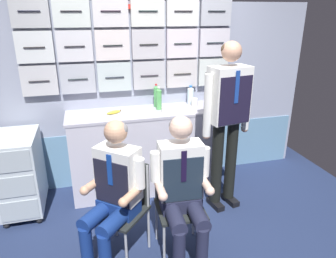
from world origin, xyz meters
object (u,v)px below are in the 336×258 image
at_px(crew_member_left, 113,190).
at_px(snack_banana, 114,112).
at_px(crew_member_right, 183,185).
at_px(paper_cup_blue, 164,109).
at_px(water_bottle_short, 191,95).
at_px(crew_member_standing, 228,112).
at_px(service_trolley, 21,172).
at_px(folding_chair_right, 178,194).
at_px(folding_chair_left, 125,198).

xyz_separation_m(crew_member_left, snack_banana, (0.14, 1.11, 0.31)).
relative_size(crew_member_right, paper_cup_blue, 21.47).
bearing_deg(snack_banana, crew_member_left, -97.02).
bearing_deg(water_bottle_short, crew_member_standing, -78.96).
height_order(service_trolley, folding_chair_right, service_trolley).
xyz_separation_m(service_trolley, folding_chair_left, (0.98, -0.86, 0.05)).
height_order(folding_chair_left, paper_cup_blue, paper_cup_blue).
bearing_deg(service_trolley, folding_chair_right, -32.53).
bearing_deg(folding_chair_left, paper_cup_blue, 57.24).
xyz_separation_m(folding_chair_right, water_bottle_short, (0.53, 1.23, 0.56)).
bearing_deg(water_bottle_short, snack_banana, -169.12).
xyz_separation_m(crew_member_standing, water_bottle_short, (-0.14, 0.74, -0.00)).
height_order(folding_chair_left, folding_chair_right, same).
distance_m(service_trolley, crew_member_left, 1.33).
bearing_deg(crew_member_left, folding_chair_left, 48.41).
relative_size(service_trolley, crew_member_right, 0.68).
bearing_deg(service_trolley, paper_cup_blue, 1.78).
xyz_separation_m(folding_chair_left, paper_cup_blue, (0.58, 0.91, 0.49)).
height_order(crew_member_left, crew_member_standing, crew_member_standing).
height_order(paper_cup_blue, snack_banana, paper_cup_blue).
height_order(crew_member_right, water_bottle_short, crew_member_right).
relative_size(folding_chair_left, water_bottle_short, 3.76).
bearing_deg(paper_cup_blue, folding_chair_right, -97.30).
relative_size(crew_member_left, crew_member_right, 0.99).
bearing_deg(folding_chair_right, crew_member_left, -174.08).
bearing_deg(snack_banana, water_bottle_short, 10.88).
xyz_separation_m(water_bottle_short, snack_banana, (-0.95, -0.18, -0.08)).
xyz_separation_m(crew_member_right, crew_member_standing, (0.68, 0.65, 0.38)).
distance_m(folding_chair_right, water_bottle_short, 1.45).
distance_m(crew_member_left, crew_member_right, 0.57).
height_order(folding_chair_left, crew_member_standing, crew_member_standing).
bearing_deg(snack_banana, folding_chair_left, -91.72).
distance_m(water_bottle_short, snack_banana, 0.98).
height_order(crew_member_left, crew_member_right, crew_member_right).
height_order(service_trolley, water_bottle_short, water_bottle_short).
height_order(service_trolley, snack_banana, snack_banana).
bearing_deg(water_bottle_short, folding_chair_right, -113.08).
bearing_deg(service_trolley, crew_member_left, -48.17).
xyz_separation_m(service_trolley, crew_member_right, (1.43, -1.08, 0.24)).
relative_size(service_trolley, water_bottle_short, 3.87).
xyz_separation_m(folding_chair_left, crew_member_standing, (1.13, 0.43, 0.57)).
bearing_deg(folding_chair_right, folding_chair_left, 172.37).
xyz_separation_m(folding_chair_right, paper_cup_blue, (0.12, 0.97, 0.49)).
height_order(service_trolley, crew_member_left, crew_member_left).
relative_size(water_bottle_short, snack_banana, 1.30).
height_order(water_bottle_short, paper_cup_blue, water_bottle_short).
xyz_separation_m(crew_member_left, water_bottle_short, (1.09, 1.29, 0.39)).
distance_m(crew_member_left, crew_member_standing, 1.41).
relative_size(folding_chair_left, crew_member_left, 0.67).
distance_m(folding_chair_right, crew_member_standing, 1.01).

